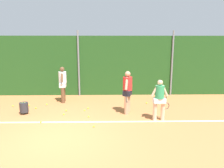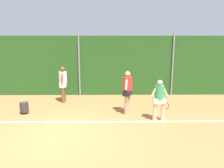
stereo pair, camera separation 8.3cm
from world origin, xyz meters
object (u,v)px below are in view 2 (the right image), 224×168
(tennis_ball_1, at_px, (66,110))
(tennis_ball_7, at_px, (36,108))
(tennis_ball_10, at_px, (88,108))
(tennis_ball_13, at_px, (13,106))
(player_foreground_near, at_px, (159,98))
(player_midcourt, at_px, (127,90))
(tennis_ball_5, at_px, (147,103))
(tennis_ball_8, at_px, (41,122))
(tennis_ball_3, at_px, (85,110))
(tennis_ball_11, at_px, (93,126))
(tennis_ball_4, at_px, (64,114))
(ball_hopper, at_px, (24,107))
(tennis_ball_12, at_px, (47,104))
(tennis_ball_2, at_px, (29,105))
(tennis_ball_6, at_px, (88,117))
(tennis_ball_9, at_px, (28,109))
(player_backcourt_far, at_px, (63,82))

(tennis_ball_1, relative_size, tennis_ball_7, 1.00)
(tennis_ball_10, height_order, tennis_ball_13, same)
(player_foreground_near, distance_m, player_midcourt, 1.46)
(tennis_ball_5, relative_size, tennis_ball_8, 1.00)
(player_foreground_near, xyz_separation_m, tennis_ball_3, (-3.05, 1.18, -0.87))
(player_midcourt, bearing_deg, tennis_ball_3, -82.36)
(player_foreground_near, xyz_separation_m, tennis_ball_5, (-0.06, 2.28, -0.87))
(tennis_ball_11, bearing_deg, tennis_ball_4, 135.60)
(ball_hopper, bearing_deg, tennis_ball_7, 69.89)
(tennis_ball_12, height_order, tennis_ball_13, same)
(tennis_ball_4, bearing_deg, tennis_ball_13, 154.94)
(tennis_ball_2, distance_m, tennis_ball_10, 2.94)
(tennis_ball_6, distance_m, tennis_ball_12, 2.81)
(tennis_ball_9, distance_m, tennis_ball_12, 1.00)
(tennis_ball_9, bearing_deg, tennis_ball_10, 2.23)
(tennis_ball_2, xyz_separation_m, tennis_ball_9, (0.17, -0.62, 0.00))
(tennis_ball_1, xyz_separation_m, tennis_ball_13, (-2.68, 0.75, 0.00))
(player_backcourt_far, bearing_deg, tennis_ball_5, 79.39)
(tennis_ball_6, height_order, tennis_ball_11, same)
(ball_hopper, relative_size, tennis_ball_5, 7.78)
(tennis_ball_3, distance_m, tennis_ball_7, 2.31)
(player_midcourt, xyz_separation_m, tennis_ball_5, (1.11, 1.40, -0.99))
(tennis_ball_6, height_order, tennis_ball_7, same)
(tennis_ball_13, bearing_deg, tennis_ball_5, 3.24)
(tennis_ball_3, xyz_separation_m, tennis_ball_12, (-1.94, 0.94, 0.00))
(tennis_ball_11, bearing_deg, tennis_ball_3, 106.12)
(player_backcourt_far, relative_size, tennis_ball_11, 27.45)
(tennis_ball_2, xyz_separation_m, tennis_ball_7, (0.48, -0.46, 0.00))
(tennis_ball_5, height_order, tennis_ball_6, same)
(player_backcourt_far, distance_m, tennis_ball_1, 1.86)
(tennis_ball_4, xyz_separation_m, tennis_ball_6, (1.07, -0.30, 0.00))
(tennis_ball_1, bearing_deg, tennis_ball_13, 164.32)
(player_midcourt, distance_m, ball_hopper, 4.48)
(tennis_ball_5, xyz_separation_m, tennis_ball_13, (-6.49, -0.37, 0.00))
(tennis_ball_4, xyz_separation_m, tennis_ball_9, (-1.78, 0.71, 0.00))
(tennis_ball_2, bearing_deg, tennis_ball_6, -28.58)
(player_foreground_near, bearing_deg, player_midcourt, 140.89)
(ball_hopper, relative_size, tennis_ball_9, 7.78)
(tennis_ball_2, height_order, tennis_ball_4, same)
(tennis_ball_7, bearing_deg, tennis_ball_13, 162.85)
(ball_hopper, height_order, tennis_ball_3, ball_hopper)
(player_foreground_near, bearing_deg, tennis_ball_1, 161.21)
(tennis_ball_1, xyz_separation_m, tennis_ball_2, (-1.95, 0.84, 0.00))
(tennis_ball_8, bearing_deg, tennis_ball_1, 62.81)
(tennis_ball_1, xyz_separation_m, tennis_ball_12, (-1.12, 0.96, 0.00))
(tennis_ball_7, bearing_deg, tennis_ball_6, -25.02)
(player_backcourt_far, height_order, tennis_ball_7, player_backcourt_far)
(tennis_ball_4, distance_m, tennis_ball_5, 4.14)
(player_foreground_near, height_order, player_backcourt_far, player_backcourt_far)
(tennis_ball_10, height_order, tennis_ball_11, same)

